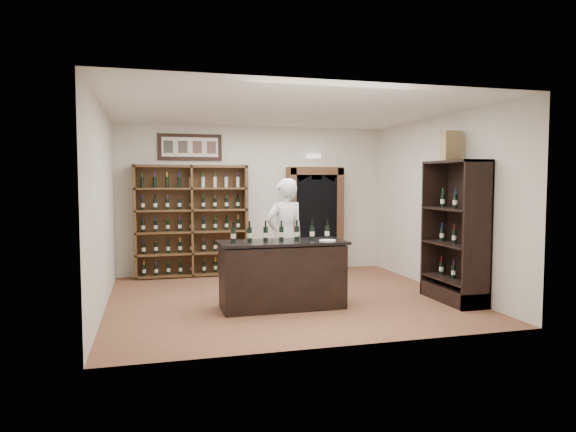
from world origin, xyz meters
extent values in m
plane|color=brown|center=(0.00, 0.00, 0.00)|extent=(5.50, 5.50, 0.00)
plane|color=white|center=(0.00, 0.00, 3.00)|extent=(5.50, 5.50, 0.00)
cube|color=beige|center=(0.00, 2.50, 1.50)|extent=(5.50, 0.04, 3.00)
cube|color=beige|center=(-2.75, 0.00, 1.50)|extent=(0.04, 5.00, 3.00)
cube|color=beige|center=(2.75, 0.00, 1.50)|extent=(0.04, 5.00, 3.00)
cube|color=#50341B|center=(-1.30, 2.47, 1.10)|extent=(2.20, 0.02, 2.20)
cube|color=#50341B|center=(-2.37, 2.29, 1.10)|extent=(0.06, 0.38, 2.20)
cube|color=#50341B|center=(-0.23, 2.29, 1.10)|extent=(0.06, 0.38, 2.20)
cube|color=#50341B|center=(-1.30, 2.29, 1.10)|extent=(0.04, 0.38, 2.20)
cube|color=#50341B|center=(-1.30, 2.29, 0.04)|extent=(2.18, 0.38, 0.04)
cube|color=#50341B|center=(-1.30, 2.29, 0.46)|extent=(2.18, 0.38, 0.04)
cube|color=#50341B|center=(-1.30, 2.29, 0.89)|extent=(2.18, 0.38, 0.03)
cube|color=#50341B|center=(-1.30, 2.29, 1.31)|extent=(2.18, 0.38, 0.04)
cube|color=#50341B|center=(-1.30, 2.29, 1.74)|extent=(2.18, 0.38, 0.04)
cube|color=#50341B|center=(-1.30, 2.29, 2.16)|extent=(2.18, 0.38, 0.04)
cube|color=black|center=(-1.30, 2.47, 2.55)|extent=(1.25, 0.04, 0.52)
cube|color=black|center=(1.25, 2.34, 1.06)|extent=(0.97, 0.29, 2.05)
cube|color=#925D38|center=(0.74, 2.32, 1.07)|extent=(0.14, 0.35, 2.15)
cube|color=#925D38|center=(1.76, 2.32, 1.07)|extent=(0.14, 0.35, 2.15)
cube|color=#925D38|center=(1.25, 2.32, 2.09)|extent=(1.15, 0.35, 0.16)
cube|color=white|center=(1.25, 2.42, 2.40)|extent=(0.30, 0.10, 0.10)
cube|color=black|center=(-0.20, -0.60, 0.47)|extent=(1.80, 0.70, 0.94)
cube|color=black|center=(-0.20, -0.60, 0.98)|extent=(1.88, 0.78, 0.04)
cylinder|color=black|center=(-0.92, -0.54, 1.10)|extent=(0.07, 0.07, 0.21)
cylinder|color=silver|center=(-0.92, -0.54, 1.09)|extent=(0.07, 0.07, 0.07)
cylinder|color=black|center=(-0.92, -0.54, 1.25)|extent=(0.03, 0.03, 0.09)
cylinder|color=black|center=(-0.68, -0.54, 1.10)|extent=(0.07, 0.07, 0.21)
cylinder|color=silver|center=(-0.68, -0.54, 1.09)|extent=(0.07, 0.07, 0.07)
cylinder|color=black|center=(-0.68, -0.54, 1.25)|extent=(0.03, 0.03, 0.09)
cylinder|color=black|center=(-0.44, -0.54, 1.10)|extent=(0.07, 0.07, 0.21)
cylinder|color=silver|center=(-0.44, -0.54, 1.09)|extent=(0.07, 0.07, 0.07)
cylinder|color=black|center=(-0.44, -0.54, 1.25)|extent=(0.03, 0.03, 0.09)
cylinder|color=black|center=(-0.20, -0.54, 1.10)|extent=(0.07, 0.07, 0.21)
cylinder|color=silver|center=(-0.20, -0.54, 1.09)|extent=(0.07, 0.07, 0.07)
cylinder|color=black|center=(-0.20, -0.54, 1.25)|extent=(0.03, 0.03, 0.09)
cylinder|color=black|center=(0.04, -0.54, 1.10)|extent=(0.07, 0.07, 0.21)
cylinder|color=silver|center=(0.04, -0.54, 1.09)|extent=(0.07, 0.07, 0.07)
cylinder|color=black|center=(0.04, -0.54, 1.25)|extent=(0.03, 0.03, 0.09)
cylinder|color=black|center=(0.28, -0.54, 1.10)|extent=(0.07, 0.07, 0.21)
cylinder|color=silver|center=(0.28, -0.54, 1.09)|extent=(0.07, 0.07, 0.07)
cylinder|color=black|center=(0.28, -0.54, 1.25)|extent=(0.03, 0.03, 0.09)
cylinder|color=black|center=(0.52, -0.54, 1.10)|extent=(0.07, 0.07, 0.21)
cylinder|color=silver|center=(0.52, -0.54, 1.09)|extent=(0.07, 0.07, 0.07)
cylinder|color=black|center=(0.52, -0.54, 1.25)|extent=(0.03, 0.03, 0.09)
cube|color=black|center=(2.72, -0.90, 1.10)|extent=(0.02, 1.20, 2.20)
cube|color=black|center=(2.49, -1.48, 1.10)|extent=(0.48, 0.04, 2.20)
cube|color=black|center=(2.49, -0.32, 1.10)|extent=(0.48, 0.04, 2.20)
cube|color=black|center=(2.49, -0.90, 2.18)|extent=(0.48, 1.20, 0.04)
cube|color=black|center=(2.49, -0.90, 0.12)|extent=(0.48, 1.20, 0.24)
cube|color=black|center=(2.49, -0.90, 0.35)|extent=(0.48, 1.16, 0.03)
cube|color=black|center=(2.49, -0.90, 0.90)|extent=(0.48, 1.16, 0.03)
cube|color=black|center=(2.49, -0.90, 1.45)|extent=(0.48, 1.16, 0.03)
imported|color=silver|center=(0.05, 0.23, 0.96)|extent=(0.80, 0.64, 1.93)
cylinder|color=silver|center=(0.43, -0.81, 1.01)|extent=(0.25, 0.25, 0.02)
cube|color=tan|center=(2.50, -0.74, 2.43)|extent=(0.35, 0.19, 0.47)
camera|label=1|loc=(-2.06, -7.89, 1.90)|focal=32.00mm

